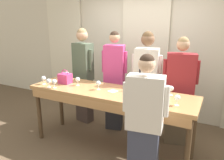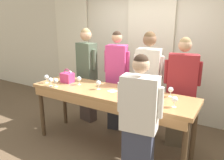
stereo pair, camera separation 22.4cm
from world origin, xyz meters
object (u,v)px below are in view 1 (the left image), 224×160
wine_glass_center_right (44,78)px  guest_olive_jacket (83,74)px  tasting_bar (109,98)px  guest_cream_sweater (146,84)px  wine_bottle (139,83)px  wine_glass_front_left (136,92)px  wine_glass_back_mid (177,98)px  wine_glass_center_mid (54,82)px  wine_glass_near_host (49,81)px  handbag (65,78)px  wine_glass_front_right (156,95)px  wine_glass_back_left (171,89)px  wine_glass_center_left (98,83)px  guest_striped_shirt (179,91)px  guest_pink_top (114,81)px  wine_glass_front_mid (78,80)px  host_pouring (144,124)px  wine_glass_back_right (67,74)px  wine_glass_by_bottle (149,84)px

wine_glass_center_right → guest_olive_jacket: bearing=75.0°
tasting_bar → guest_cream_sweater: size_ratio=1.41×
tasting_bar → wine_bottle: (0.38, 0.27, 0.22)m
wine_glass_front_left → wine_glass_back_mid: bearing=1.6°
wine_bottle → wine_glass_center_mid: size_ratio=2.31×
wine_glass_near_host → wine_glass_center_mid: bearing=9.5°
wine_glass_near_host → guest_cream_sweater: (1.29, 0.92, -0.12)m
wine_bottle → handbag: wine_bottle is taller
wine_glass_front_right → wine_glass_back_left: 0.37m
handbag → wine_glass_front_right: bearing=-5.7°
wine_glass_center_left → guest_striped_shirt: bearing=31.4°
wine_glass_back_mid → guest_pink_top: size_ratio=0.08×
handbag → guest_striped_shirt: (1.76, 0.61, -0.15)m
wine_glass_front_mid → guest_cream_sweater: size_ratio=0.08×
tasting_bar → guest_cream_sweater: guest_cream_sweater is taller
wine_glass_near_host → host_pouring: (1.68, -0.30, -0.21)m
tasting_bar → wine_glass_back_mid: bearing=-6.2°
wine_glass_back_left → wine_glass_center_right: bearing=-168.5°
wine_glass_front_right → wine_glass_back_right: size_ratio=1.00×
guest_cream_sweater → guest_striped_shirt: guest_cream_sweater is taller
wine_glass_front_right → wine_glass_back_mid: bearing=1.3°
host_pouring → wine_glass_by_bottle: bearing=105.1°
wine_glass_by_bottle → host_pouring: size_ratio=0.08×
wine_glass_center_left → wine_bottle: bearing=25.9°
wine_glass_center_left → wine_glass_center_mid: bearing=-160.1°
guest_striped_shirt → wine_glass_back_left: bearing=-96.0°
tasting_bar → wine_glass_back_right: bearing=165.1°
wine_glass_back_left → wine_glass_back_right: same height
host_pouring → wine_glass_front_right: bearing=90.6°
wine_glass_front_right → wine_glass_center_right: same height
wine_glass_back_mid → guest_striped_shirt: 0.79m
tasting_bar → wine_glass_front_mid: (-0.59, 0.03, 0.20)m
tasting_bar → host_pouring: 0.93m
handbag → wine_glass_back_left: handbag is taller
wine_glass_front_right → wine_glass_center_mid: same height
wine_bottle → wine_glass_center_left: size_ratio=2.31×
wine_glass_center_right → guest_striped_shirt: guest_striped_shirt is taller
guest_pink_top → wine_glass_center_mid: bearing=-123.6°
guest_cream_sweater → wine_glass_front_right: bearing=-63.4°
wine_glass_center_mid → wine_glass_by_bottle: (1.35, 0.56, 0.00)m
wine_glass_back_left → wine_glass_back_mid: 0.38m
handbag → wine_glass_back_left: bearing=6.4°
wine_glass_back_left → wine_glass_front_mid: bearing=-171.9°
wine_glass_by_bottle → guest_cream_sweater: 0.39m
wine_glass_by_bottle → guest_cream_sweater: (-0.16, 0.34, -0.12)m
guest_cream_sweater → host_pouring: 1.28m
wine_glass_back_left → wine_glass_front_right: bearing=-108.6°
wine_glass_front_right → wine_glass_back_left: bearing=71.4°
wine_bottle → guest_pink_top: bearing=147.8°
wine_glass_back_left → guest_striped_shirt: bearing=84.0°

